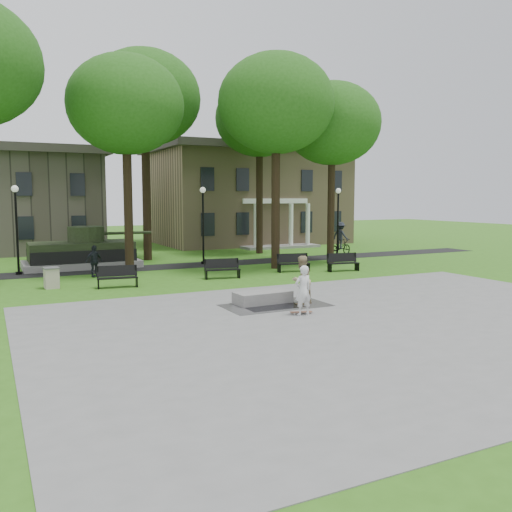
{
  "coord_description": "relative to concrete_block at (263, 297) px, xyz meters",
  "views": [
    {
      "loc": [
        -11.4,
        -18.91,
        4.12
      ],
      "look_at": [
        -0.3,
        3.4,
        1.4
      ],
      "focal_mm": 38.0,
      "sensor_mm": 36.0,
      "label": 1
    }
  ],
  "objects": [
    {
      "name": "park_bench_0",
      "position": [
        -4.24,
        6.33,
        0.28
      ],
      "size": [
        1.84,
        0.75,
        1.0
      ],
      "rotation": [
        0.0,
        0.0,
        -0.13
      ],
      "color": "black",
      "rests_on": "ground"
    },
    {
      "name": "trash_bin",
      "position": [
        -6.95,
        7.43,
        0.24
      ],
      "size": [
        0.71,
        0.71,
        0.96
      ],
      "rotation": [
        0.0,
        0.0,
        0.07
      ],
      "color": "#BAB299",
      "rests_on": "ground"
    },
    {
      "name": "park_bench_3",
      "position": [
        8.25,
        6.3,
        0.28
      ],
      "size": [
        1.84,
        0.77,
        1.0
      ],
      "rotation": [
        0.0,
        0.0,
        -0.14
      ],
      "color": "black",
      "rests_on": "ground"
    },
    {
      "name": "park_bench_2",
      "position": [
        5.63,
        7.32,
        0.28
      ],
      "size": [
        1.85,
        0.84,
        1.0
      ],
      "rotation": [
        0.0,
        0.0,
        -0.18
      ],
      "color": "black",
      "rests_on": "ground"
    },
    {
      "name": "park_bench_1",
      "position": [
        1.13,
        6.77,
        0.28
      ],
      "size": [
        1.85,
        0.82,
        1.0
      ],
      "rotation": [
        0.0,
        0.0,
        -0.17
      ],
      "color": "black",
      "rests_on": "ground"
    },
    {
      "name": "lamp_right",
      "position": [
        12.44,
        12.8,
        2.55
      ],
      "size": [
        0.36,
        0.36,
        4.73
      ],
      "color": "black",
      "rests_on": "ground"
    },
    {
      "name": "tree_5",
      "position": [
        8.44,
        17.0,
        9.42
      ],
      "size": [
        6.4,
        6.4,
        12.44
      ],
      "color": "black",
      "rests_on": "ground"
    },
    {
      "name": "skateboarder",
      "position": [
        0.28,
        -2.53,
        0.65
      ],
      "size": [
        0.66,
        0.45,
        1.75
      ],
      "primitive_type": "imported",
      "rotation": [
        0.0,
        0.0,
        3.19
      ],
      "color": "silver",
      "rests_on": "plaza"
    },
    {
      "name": "cyclist",
      "position": [
        12.93,
        13.14,
        0.72
      ],
      "size": [
        2.33,
        1.41,
        2.37
      ],
      "rotation": [
        0.0,
        0.0,
        1.89
      ],
      "color": "black",
      "rests_on": "ground"
    },
    {
      "name": "building_right",
      "position": [
        11.94,
        26.49,
        4.1
      ],
      "size": [
        17.0,
        12.0,
        8.6
      ],
      "color": "#9E8460",
      "rests_on": "ground"
    },
    {
      "name": "tree_3",
      "position": [
        9.94,
        10.0,
        8.35
      ],
      "size": [
        6.0,
        6.0,
        11.19
      ],
      "color": "black",
      "rests_on": "ground"
    },
    {
      "name": "friend_watching",
      "position": [
        1.25,
        -0.82,
        0.71
      ],
      "size": [
        1.05,
        0.91,
        1.87
      ],
      "primitive_type": "imported",
      "rotation": [
        0.0,
        0.0,
        3.39
      ],
      "color": "tan",
      "rests_on": "plaza"
    },
    {
      "name": "ground",
      "position": [
        1.94,
        0.5,
        -0.24
      ],
      "size": [
        120.0,
        120.0,
        0.0
      ],
      "primitive_type": "plane",
      "color": "#316317",
      "rests_on": "ground"
    },
    {
      "name": "skateboard",
      "position": [
        0.33,
        -2.33,
        -0.19
      ],
      "size": [
        0.8,
        0.43,
        0.07
      ],
      "primitive_type": "cube",
      "rotation": [
        0.0,
        0.0,
        -0.31
      ],
      "color": "brown",
      "rests_on": "plaza"
    },
    {
      "name": "lamp_left",
      "position": [
        -8.06,
        12.8,
        2.55
      ],
      "size": [
        0.36,
        0.36,
        4.73
      ],
      "color": "black",
      "rests_on": "ground"
    },
    {
      "name": "puddle",
      "position": [
        0.03,
        -0.82,
        -0.22
      ],
      "size": [
        2.2,
        1.2,
        0.0
      ],
      "primitive_type": "cube",
      "color": "black",
      "rests_on": "plaza"
    },
    {
      "name": "lamp_mid",
      "position": [
        2.44,
        12.8,
        2.55
      ],
      "size": [
        0.36,
        0.36,
        4.73
      ],
      "color": "black",
      "rests_on": "ground"
    },
    {
      "name": "tree_1",
      "position": [
        -2.56,
        11.0,
        8.71
      ],
      "size": [
        6.2,
        6.2,
        11.63
      ],
      "color": "black",
      "rests_on": "ground"
    },
    {
      "name": "tank_monument",
      "position": [
        -4.51,
        14.5,
        0.61
      ],
      "size": [
        7.45,
        3.4,
        2.4
      ],
      "color": "gray",
      "rests_on": "ground"
    },
    {
      "name": "plaza",
      "position": [
        1.94,
        -4.5,
        -0.23
      ],
      "size": [
        22.0,
        16.0,
        0.02
      ],
      "primitive_type": "cube",
      "color": "gray",
      "rests_on": "ground"
    },
    {
      "name": "pedestrian_walker",
      "position": [
        -4.59,
        10.14,
        0.58
      ],
      "size": [
        1.04,
        0.75,
        1.64
      ],
      "primitive_type": "imported",
      "rotation": [
        0.0,
        0.0,
        0.41
      ],
      "color": "black",
      "rests_on": "ground"
    },
    {
      "name": "footpath",
      "position": [
        1.94,
        12.5,
        -0.24
      ],
      "size": [
        44.0,
        2.6,
        0.01
      ],
      "primitive_type": "cube",
      "color": "black",
      "rests_on": "ground"
    },
    {
      "name": "tree_2",
      "position": [
        5.44,
        9.0,
        9.07
      ],
      "size": [
        6.6,
        6.6,
        12.16
      ],
      "color": "black",
      "rests_on": "ground"
    },
    {
      "name": "concrete_block",
      "position": [
        0.0,
        0.0,
        0.0
      ],
      "size": [
        2.24,
        1.1,
        0.45
      ],
      "primitive_type": "cube",
      "rotation": [
        0.0,
        0.0,
        0.04
      ],
      "color": "gray",
      "rests_on": "plaza"
    },
    {
      "name": "tree_4",
      "position": [
        -0.06,
        16.5,
        10.15
      ],
      "size": [
        7.2,
        7.2,
        13.5
      ],
      "color": "black",
      "rests_on": "ground"
    }
  ]
}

